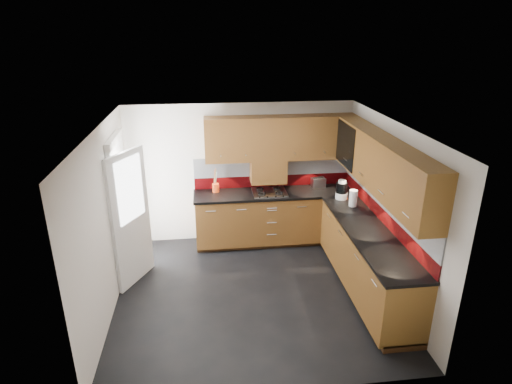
{
  "coord_description": "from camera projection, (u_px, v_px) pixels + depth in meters",
  "views": [
    {
      "loc": [
        -0.59,
        -5.13,
        3.56
      ],
      "look_at": [
        0.12,
        0.65,
        1.29
      ],
      "focal_mm": 30.0,
      "sensor_mm": 36.0,
      "label": 1
    }
  ],
  "objects": [
    {
      "name": "upper_cabinets",
      "position": [
        329.0,
        151.0,
        6.3
      ],
      "size": [
        2.5,
        3.2,
        0.72
      ],
      "color": "#5A3914",
      "rests_on": "room"
    },
    {
      "name": "utensil_pot",
      "position": [
        216.0,
        187.0,
        7.2
      ],
      "size": [
        0.12,
        0.12,
        0.41
      ],
      "color": "red",
      "rests_on": "countertop"
    },
    {
      "name": "food_processor",
      "position": [
        342.0,
        190.0,
        6.89
      ],
      "size": [
        0.19,
        0.19,
        0.32
      ],
      "color": "white",
      "rests_on": "countertop"
    },
    {
      "name": "extractor_hood",
      "position": [
        268.0,
        171.0,
        7.21
      ],
      "size": [
        0.6,
        0.33,
        0.4
      ],
      "primitive_type": "cube",
      "color": "#5A3914",
      "rests_on": "room"
    },
    {
      "name": "toaster",
      "position": [
        318.0,
        183.0,
        7.41
      ],
      "size": [
        0.26,
        0.18,
        0.17
      ],
      "color": "silver",
      "rests_on": "countertop"
    },
    {
      "name": "base_cabinets",
      "position": [
        315.0,
        238.0,
        6.73
      ],
      "size": [
        2.7,
        3.2,
        0.95
      ],
      "color": "#5A3914",
      "rests_on": "room"
    },
    {
      "name": "countertop",
      "position": [
        316.0,
        211.0,
        6.54
      ],
      "size": [
        2.72,
        3.22,
        0.04
      ],
      "color": "black",
      "rests_on": "base_cabinets"
    },
    {
      "name": "gas_hob",
      "position": [
        270.0,
        192.0,
        7.17
      ],
      "size": [
        0.57,
        0.5,
        0.04
      ],
      "color": "silver",
      "rests_on": "countertop"
    },
    {
      "name": "orange_cloth",
      "position": [
        342.0,
        198.0,
        6.94
      ],
      "size": [
        0.16,
        0.15,
        0.02
      ],
      "primitive_type": "cube",
      "rotation": [
        0.0,
        0.0,
        0.2
      ],
      "color": "#D04917",
      "rests_on": "countertop"
    },
    {
      "name": "paper_towel",
      "position": [
        353.0,
        198.0,
        6.61
      ],
      "size": [
        0.15,
        0.15,
        0.26
      ],
      "primitive_type": "cylinder",
      "rotation": [
        0.0,
        0.0,
        -0.18
      ],
      "color": "white",
      "rests_on": "countertop"
    },
    {
      "name": "back_door",
      "position": [
        126.0,
        212.0,
        6.22
      ],
      "size": [
        0.42,
        1.19,
        2.04
      ],
      "color": "white",
      "rests_on": "room"
    },
    {
      "name": "room",
      "position": [
        253.0,
        195.0,
        5.56
      ],
      "size": [
        4.0,
        3.8,
        2.64
      ],
      "color": "black"
    },
    {
      "name": "glass_cabinet",
      "position": [
        355.0,
        143.0,
        6.61
      ],
      "size": [
        0.32,
        0.8,
        0.66
      ],
      "color": "black",
      "rests_on": "room"
    },
    {
      "name": "backsplash",
      "position": [
        327.0,
        187.0,
        6.67
      ],
      "size": [
        2.7,
        3.2,
        0.54
      ],
      "color": "#67090C",
      "rests_on": "countertop"
    }
  ]
}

